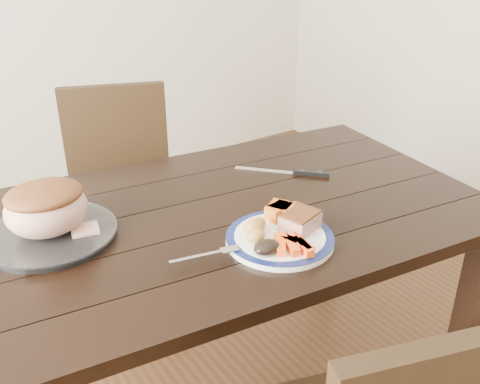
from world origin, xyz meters
TOP-DOWN VIEW (x-y plane):
  - dining_table at (0.00, 0.00)m, footprint 1.70×1.10m
  - chair_far at (0.01, 0.73)m, footprint 0.55×0.55m
  - dinner_plate at (0.06, -0.24)m, footprint 0.28×0.28m
  - plate_rim at (0.06, -0.24)m, footprint 0.28×0.28m
  - serving_platter at (-0.43, 0.12)m, footprint 0.34×0.34m
  - pork_slice at (0.12, -0.24)m, footprint 0.11×0.10m
  - roasted_potatoes at (0.00, -0.21)m, footprint 0.09×0.09m
  - carrot_batons at (0.05, -0.31)m, footprint 0.09×0.12m
  - pumpkin_wedges at (0.12, -0.16)m, footprint 0.10×0.10m
  - dark_mushroom at (-0.02, -0.28)m, footprint 0.07×0.05m
  - fork at (-0.14, -0.21)m, footprint 0.18×0.06m
  - roast_joint at (-0.43, 0.12)m, footprint 0.21×0.18m
  - cut_slice at (-0.36, 0.07)m, footprint 0.08×0.07m
  - carving_knife at (0.38, 0.06)m, footprint 0.23×0.25m

SIDE VIEW (x-z plane):
  - chair_far at x=0.01m, z-range 0.06..0.99m
  - dining_table at x=0.00m, z-range 0.28..1.03m
  - carving_knife at x=0.38m, z-range 0.75..0.76m
  - dinner_plate at x=0.06m, z-range 0.75..0.77m
  - serving_platter at x=-0.43m, z-range 0.75..0.77m
  - plate_rim at x=0.06m, z-range 0.75..0.78m
  - fork at x=-0.14m, z-range 0.77..0.77m
  - cut_slice at x=-0.36m, z-range 0.77..0.78m
  - carrot_batons at x=0.05m, z-range 0.77..0.79m
  - dark_mushroom at x=-0.02m, z-range 0.77..0.80m
  - pumpkin_wedges at x=0.12m, z-range 0.77..0.81m
  - roasted_potatoes at x=0.00m, z-range 0.77..0.81m
  - pork_slice at x=0.12m, z-range 0.77..0.81m
  - roast_joint at x=-0.43m, z-range 0.77..0.90m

